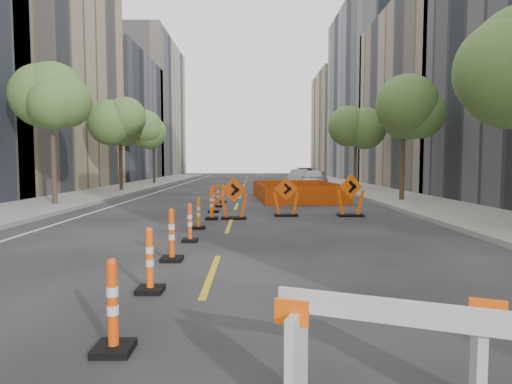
{
  "coord_description": "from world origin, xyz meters",
  "views": [
    {
      "loc": [
        0.76,
        -9.77,
        2.07
      ],
      "look_at": [
        0.87,
        4.04,
        1.1
      ],
      "focal_mm": 30.0,
      "sensor_mm": 36.0,
      "label": 1
    }
  ],
  "objects_px": {
    "channelizer_2": "(172,235)",
    "chevron_sign_left": "(234,198)",
    "channelizer_0": "(113,306)",
    "parked_car_near": "(315,179)",
    "channelizer_3": "(190,223)",
    "channelizer_8": "(223,193)",
    "channelizer_7": "(218,195)",
    "channelizer_5": "(212,204)",
    "channelizer_4": "(199,213)",
    "parked_car_far": "(303,175)",
    "parked_car_mid": "(299,177)",
    "channelizer_1": "(150,260)",
    "chevron_sign_center": "(286,197)",
    "channelizer_6": "(213,199)",
    "chevron_sign_right": "(351,195)",
    "barricade_board": "(388,355)"
  },
  "relations": [
    {
      "from": "chevron_sign_right",
      "to": "parked_car_far",
      "type": "bearing_deg",
      "value": 67.88
    },
    {
      "from": "channelizer_3",
      "to": "chevron_sign_center",
      "type": "bearing_deg",
      "value": 61.21
    },
    {
      "from": "channelizer_2",
      "to": "chevron_sign_left",
      "type": "xyz_separation_m",
      "value": [
        1.0,
        6.62,
        0.21
      ]
    },
    {
      "from": "channelizer_2",
      "to": "channelizer_4",
      "type": "relative_size",
      "value": 1.14
    },
    {
      "from": "channelizer_3",
      "to": "channelizer_4",
      "type": "relative_size",
      "value": 1.03
    },
    {
      "from": "chevron_sign_right",
      "to": "parked_car_far",
      "type": "distance_m",
      "value": 29.03
    },
    {
      "from": "chevron_sign_right",
      "to": "channelizer_1",
      "type": "bearing_deg",
      "value": -138.37
    },
    {
      "from": "channelizer_3",
      "to": "chevron_sign_right",
      "type": "xyz_separation_m",
      "value": [
        5.37,
        5.22,
        0.31
      ]
    },
    {
      "from": "chevron_sign_left",
      "to": "chevron_sign_right",
      "type": "distance_m",
      "value": 4.49
    },
    {
      "from": "channelizer_2",
      "to": "parked_car_mid",
      "type": "distance_m",
      "value": 30.37
    },
    {
      "from": "channelizer_7",
      "to": "chevron_sign_center",
      "type": "relative_size",
      "value": 0.72
    },
    {
      "from": "channelizer_8",
      "to": "barricade_board",
      "type": "bearing_deg",
      "value": -81.79
    },
    {
      "from": "parked_car_far",
      "to": "channelizer_0",
      "type": "bearing_deg",
      "value": -81.19
    },
    {
      "from": "channelizer_0",
      "to": "parked_car_near",
      "type": "bearing_deg",
      "value": 77.28
    },
    {
      "from": "channelizer_2",
      "to": "chevron_sign_center",
      "type": "bearing_deg",
      "value": 68.24
    },
    {
      "from": "channelizer_0",
      "to": "parked_car_near",
      "type": "height_order",
      "value": "parked_car_near"
    },
    {
      "from": "channelizer_3",
      "to": "parked_car_near",
      "type": "height_order",
      "value": "parked_car_near"
    },
    {
      "from": "channelizer_7",
      "to": "channelizer_5",
      "type": "bearing_deg",
      "value": -88.49
    },
    {
      "from": "channelizer_3",
      "to": "channelizer_4",
      "type": "xyz_separation_m",
      "value": [
        -0.05,
        2.15,
        -0.02
      ]
    },
    {
      "from": "channelizer_8",
      "to": "parked_car_mid",
      "type": "bearing_deg",
      "value": 71.14
    },
    {
      "from": "parked_car_mid",
      "to": "channelizer_5",
      "type": "bearing_deg",
      "value": -88.0
    },
    {
      "from": "barricade_board",
      "to": "parked_car_near",
      "type": "distance_m",
      "value": 28.61
    },
    {
      "from": "channelizer_4",
      "to": "parked_car_mid",
      "type": "xyz_separation_m",
      "value": [
        5.91,
        25.47,
        0.22
      ]
    },
    {
      "from": "channelizer_3",
      "to": "channelizer_8",
      "type": "height_order",
      "value": "channelizer_3"
    },
    {
      "from": "channelizer_2",
      "to": "channelizer_4",
      "type": "distance_m",
      "value": 4.31
    },
    {
      "from": "channelizer_0",
      "to": "channelizer_3",
      "type": "xyz_separation_m",
      "value": [
        -0.11,
        6.46,
        -0.02
      ]
    },
    {
      "from": "channelizer_1",
      "to": "channelizer_5",
      "type": "bearing_deg",
      "value": 88.98
    },
    {
      "from": "channelizer_0",
      "to": "chevron_sign_center",
      "type": "distance_m",
      "value": 12.09
    },
    {
      "from": "channelizer_5",
      "to": "parked_car_near",
      "type": "relative_size",
      "value": 0.25
    },
    {
      "from": "channelizer_3",
      "to": "channelizer_6",
      "type": "height_order",
      "value": "channelizer_6"
    },
    {
      "from": "channelizer_6",
      "to": "parked_car_near",
      "type": "bearing_deg",
      "value": 66.46
    },
    {
      "from": "chevron_sign_left",
      "to": "channelizer_0",
      "type": "bearing_deg",
      "value": -102.5
    },
    {
      "from": "channelizer_2",
      "to": "channelizer_1",
      "type": "bearing_deg",
      "value": -88.42
    },
    {
      "from": "channelizer_1",
      "to": "channelizer_2",
      "type": "height_order",
      "value": "channelizer_2"
    },
    {
      "from": "channelizer_3",
      "to": "parked_car_near",
      "type": "xyz_separation_m",
      "value": [
        6.27,
        20.81,
        0.27
      ]
    },
    {
      "from": "chevron_sign_left",
      "to": "channelizer_6",
      "type": "bearing_deg",
      "value": 106.55
    },
    {
      "from": "channelizer_8",
      "to": "parked_car_far",
      "type": "relative_size",
      "value": 0.18
    },
    {
      "from": "chevron_sign_center",
      "to": "channelizer_5",
      "type": "bearing_deg",
      "value": -162.42
    },
    {
      "from": "chevron_sign_center",
      "to": "channelizer_3",
      "type": "bearing_deg",
      "value": -120.92
    },
    {
      "from": "channelizer_5",
      "to": "chevron_sign_center",
      "type": "xyz_separation_m",
      "value": [
        2.76,
        0.99,
        0.19
      ]
    },
    {
      "from": "chevron_sign_left",
      "to": "parked_car_mid",
      "type": "distance_m",
      "value": 23.68
    },
    {
      "from": "channelizer_7",
      "to": "chevron_sign_right",
      "type": "height_order",
      "value": "chevron_sign_right"
    },
    {
      "from": "channelizer_2",
      "to": "channelizer_3",
      "type": "bearing_deg",
      "value": 88.34
    },
    {
      "from": "channelizer_0",
      "to": "channelizer_1",
      "type": "bearing_deg",
      "value": 93.13
    },
    {
      "from": "channelizer_4",
      "to": "parked_car_far",
      "type": "distance_m",
      "value": 32.81
    },
    {
      "from": "channelizer_6",
      "to": "channelizer_7",
      "type": "height_order",
      "value": "channelizer_6"
    },
    {
      "from": "channelizer_7",
      "to": "chevron_sign_right",
      "type": "distance_m",
      "value": 6.33
    },
    {
      "from": "chevron_sign_center",
      "to": "parked_car_near",
      "type": "relative_size",
      "value": 0.33
    },
    {
      "from": "channelizer_4",
      "to": "parked_car_far",
      "type": "height_order",
      "value": "parked_car_far"
    },
    {
      "from": "channelizer_0",
      "to": "parked_car_near",
      "type": "relative_size",
      "value": 0.23
    }
  ]
}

